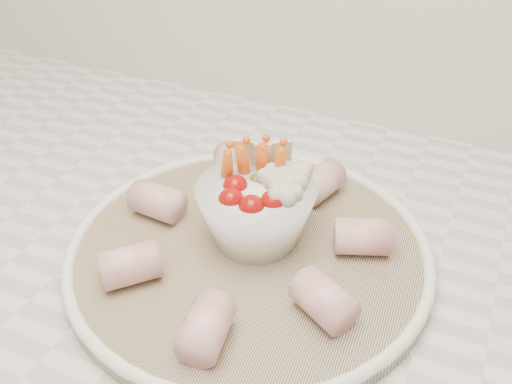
% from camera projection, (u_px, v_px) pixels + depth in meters
% --- Properties ---
extents(serving_platter, '(0.39, 0.39, 0.02)m').
position_uv_depth(serving_platter, '(249.00, 250.00, 0.58)').
color(serving_platter, navy).
rests_on(serving_platter, kitchen_counter).
extents(veggie_bowl, '(0.12, 0.12, 0.10)m').
position_uv_depth(veggie_bowl, '(258.00, 207.00, 0.56)').
color(veggie_bowl, white).
rests_on(veggie_bowl, serving_platter).
extents(cured_meat_rolls, '(0.27, 0.30, 0.04)m').
position_uv_depth(cured_meat_rolls, '(248.00, 233.00, 0.56)').
color(cured_meat_rolls, '#C35968').
rests_on(cured_meat_rolls, serving_platter).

